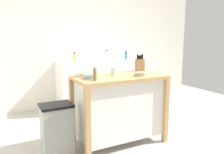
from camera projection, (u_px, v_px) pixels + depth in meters
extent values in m
plane|color=#ADA8A0|center=(131.00, 146.00, 2.88)|extent=(6.79, 6.79, 0.00)
cube|color=silver|center=(75.00, 41.00, 4.53)|extent=(5.79, 0.10, 2.60)
cube|color=tan|center=(119.00, 77.00, 2.86)|extent=(1.15, 0.62, 0.04)
cube|color=white|center=(119.00, 107.00, 2.93)|extent=(1.05, 0.52, 0.76)
cube|color=tan|center=(88.00, 125.00, 2.45)|extent=(0.06, 0.06, 0.86)
cube|color=tan|center=(166.00, 111.00, 2.95)|extent=(0.06, 0.06, 0.86)
cube|color=tan|center=(72.00, 111.00, 2.94)|extent=(0.06, 0.06, 0.86)
cube|color=tan|center=(141.00, 100.00, 3.43)|extent=(0.06, 0.06, 0.86)
cube|color=olive|center=(140.00, 65.00, 3.24)|extent=(0.11, 0.09, 0.17)
cylinder|color=black|center=(137.00, 57.00, 3.20)|extent=(0.02, 0.02, 0.07)
cylinder|color=black|center=(139.00, 57.00, 3.21)|extent=(0.02, 0.02, 0.06)
cylinder|color=black|center=(140.00, 57.00, 3.22)|extent=(0.02, 0.02, 0.06)
cylinder|color=black|center=(141.00, 57.00, 3.23)|extent=(0.02, 0.02, 0.06)
cylinder|color=black|center=(143.00, 57.00, 3.23)|extent=(0.02, 0.02, 0.08)
cylinder|color=beige|center=(81.00, 75.00, 2.80)|extent=(0.16, 0.16, 0.05)
cylinder|color=gray|center=(81.00, 73.00, 2.80)|extent=(0.14, 0.14, 0.01)
cylinder|color=tan|center=(140.00, 74.00, 2.84)|extent=(0.14, 0.14, 0.05)
cylinder|color=brown|center=(140.00, 72.00, 2.84)|extent=(0.12, 0.12, 0.01)
cylinder|color=gray|center=(89.00, 77.00, 2.65)|extent=(0.15, 0.15, 0.04)
cylinder|color=#49555B|center=(89.00, 75.00, 2.64)|extent=(0.12, 0.12, 0.01)
cylinder|color=silver|center=(113.00, 71.00, 2.88)|extent=(0.07, 0.07, 0.10)
cylinder|color=olive|center=(95.00, 75.00, 2.52)|extent=(0.04, 0.04, 0.13)
sphere|color=#99999E|center=(95.00, 68.00, 2.51)|extent=(0.03, 0.03, 0.03)
cube|color=gray|center=(57.00, 132.00, 2.60)|extent=(0.34, 0.26, 0.60)
cube|color=black|center=(56.00, 105.00, 2.55)|extent=(0.36, 0.28, 0.03)
cube|color=white|center=(98.00, 84.00, 4.52)|extent=(1.56, 0.60, 0.91)
cube|color=silver|center=(98.00, 62.00, 4.43)|extent=(0.44, 0.36, 0.03)
cylinder|color=#B7BCC1|center=(94.00, 55.00, 4.54)|extent=(0.02, 0.02, 0.22)
cylinder|color=blue|center=(126.00, 56.00, 4.73)|extent=(0.05, 0.05, 0.16)
cylinder|color=black|center=(126.00, 51.00, 4.72)|extent=(0.03, 0.03, 0.02)
cylinder|color=yellow|center=(75.00, 58.00, 4.28)|extent=(0.06, 0.06, 0.17)
cylinder|color=black|center=(74.00, 52.00, 4.26)|extent=(0.04, 0.04, 0.02)
cylinder|color=white|center=(107.00, 56.00, 4.45)|extent=(0.05, 0.05, 0.20)
cylinder|color=black|center=(107.00, 51.00, 4.43)|extent=(0.03, 0.03, 0.02)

